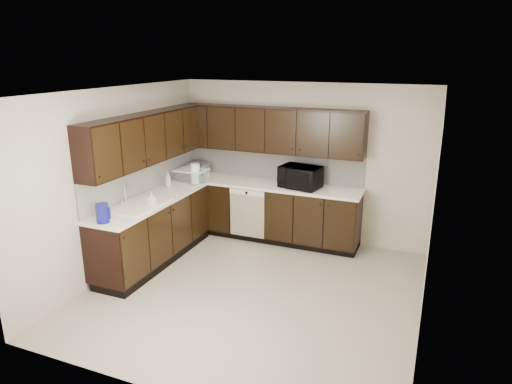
{
  "coord_description": "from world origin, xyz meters",
  "views": [
    {
      "loc": [
        1.99,
        -4.81,
        2.91
      ],
      "look_at": [
        -0.22,
        0.6,
        1.13
      ],
      "focal_mm": 32.0,
      "sensor_mm": 36.0,
      "label": 1
    }
  ],
  "objects_px": {
    "toaster_oven": "(198,169)",
    "storage_bin": "(192,176)",
    "blue_pitcher": "(103,213)",
    "sink": "(139,210)",
    "microwave": "(300,177)"
  },
  "relations": [
    {
      "from": "sink",
      "to": "storage_bin",
      "type": "bearing_deg",
      "value": 88.31
    },
    {
      "from": "storage_bin",
      "to": "blue_pitcher",
      "type": "relative_size",
      "value": 2.01
    },
    {
      "from": "toaster_oven",
      "to": "blue_pitcher",
      "type": "xyz_separation_m",
      "value": [
        0.05,
        -2.46,
        0.01
      ]
    },
    {
      "from": "sink",
      "to": "microwave",
      "type": "distance_m",
      "value": 2.44
    },
    {
      "from": "sink",
      "to": "blue_pitcher",
      "type": "height_order",
      "value": "sink"
    },
    {
      "from": "sink",
      "to": "microwave",
      "type": "bearing_deg",
      "value": 43.55
    },
    {
      "from": "toaster_oven",
      "to": "sink",
      "type": "bearing_deg",
      "value": -95.61
    },
    {
      "from": "sink",
      "to": "blue_pitcher",
      "type": "bearing_deg",
      "value": -91.4
    },
    {
      "from": "toaster_oven",
      "to": "storage_bin",
      "type": "height_order",
      "value": "toaster_oven"
    },
    {
      "from": "toaster_oven",
      "to": "blue_pitcher",
      "type": "relative_size",
      "value": 1.4
    },
    {
      "from": "microwave",
      "to": "storage_bin",
      "type": "height_order",
      "value": "microwave"
    },
    {
      "from": "toaster_oven",
      "to": "blue_pitcher",
      "type": "distance_m",
      "value": 2.46
    },
    {
      "from": "sink",
      "to": "toaster_oven",
      "type": "xyz_separation_m",
      "value": [
        -0.07,
        1.77,
        0.16
      ]
    },
    {
      "from": "sink",
      "to": "storage_bin",
      "type": "height_order",
      "value": "sink"
    },
    {
      "from": "toaster_oven",
      "to": "storage_bin",
      "type": "relative_size",
      "value": 0.7
    }
  ]
}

